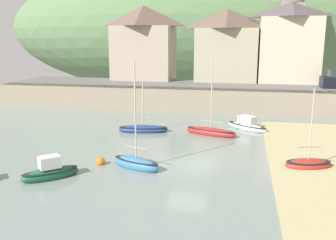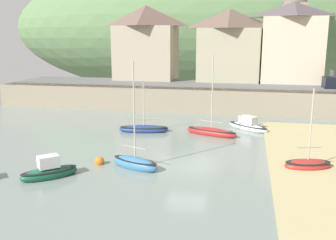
% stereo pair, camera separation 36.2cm
% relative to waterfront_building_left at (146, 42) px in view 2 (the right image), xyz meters
% --- Properties ---
extents(quay_seawall, '(48.00, 9.40, 2.40)m').
position_rel_waterfront_building_left_xyz_m(quay_seawall, '(9.32, -7.70, -5.70)').
color(quay_seawall, gray).
rests_on(quay_seawall, ground).
extents(hillside_backdrop, '(80.00, 44.00, 26.35)m').
position_rel_waterfront_building_left_xyz_m(hillside_backdrop, '(4.94, 30.00, 2.17)').
color(hillside_backdrop, '#587A4C').
rests_on(hillside_backdrop, ground).
extents(waterfront_building_left, '(7.67, 5.99, 9.13)m').
position_rel_waterfront_building_left_xyz_m(waterfront_building_left, '(0.00, 0.00, 0.00)').
color(waterfront_building_left, tan).
rests_on(waterfront_building_left, ground).
extents(waterfront_building_centre, '(7.61, 5.41, 8.59)m').
position_rel_waterfront_building_left_xyz_m(waterfront_building_centre, '(10.38, 0.00, -0.28)').
color(waterfront_building_centre, tan).
rests_on(waterfront_building_centre, ground).
extents(waterfront_building_right, '(7.17, 5.22, 9.26)m').
position_rel_waterfront_building_left_xyz_m(waterfront_building_right, '(17.67, 0.00, 0.05)').
color(waterfront_building_right, beige).
rests_on(waterfront_building_right, ground).
extents(church_with_spire, '(3.00, 3.00, 15.31)m').
position_rel_waterfront_building_left_xyz_m(church_with_spire, '(18.11, 4.00, 3.26)').
color(church_with_spire, gray).
rests_on(church_with_spire, ground).
extents(sailboat_tall_mast, '(3.90, 3.44, 1.30)m').
position_rel_waterfront_building_left_xyz_m(sailboat_tall_mast, '(13.01, -15.02, -6.74)').
color(sailboat_tall_mast, white).
rests_on(sailboat_tall_mast, ground).
extents(sailboat_far_left, '(3.11, 3.01, 1.47)m').
position_rel_waterfront_building_left_xyz_m(sailboat_far_left, '(2.04, -28.91, -6.70)').
color(sailboat_far_left, '#195439').
rests_on(sailboat_far_left, ground).
extents(fishing_boat_green, '(4.33, 2.02, 4.29)m').
position_rel_waterfront_building_left_xyz_m(fishing_boat_green, '(4.48, -17.63, -6.81)').
color(fishing_boat_green, navy).
rests_on(fishing_boat_green, ground).
extents(sailboat_nearest_shore, '(3.42, 2.20, 6.65)m').
position_rel_waterfront_building_left_xyz_m(sailboat_nearest_shore, '(6.35, -26.36, -6.73)').
color(sailboat_nearest_shore, teal).
rests_on(sailboat_nearest_shore, ground).
extents(rowboat_small_beached, '(3.10, 2.07, 5.06)m').
position_rel_waterfront_building_left_xyz_m(rowboat_small_beached, '(16.61, -24.34, -6.79)').
color(rowboat_small_beached, '#A02B22').
rests_on(rowboat_small_beached, ground).
extents(motorboat_with_cabin, '(4.46, 2.42, 6.67)m').
position_rel_waterfront_building_left_xyz_m(motorboat_with_cabin, '(10.12, -17.58, -6.77)').
color(motorboat_with_cabin, '#A32622').
rests_on(motorboat_with_cabin, ground).
extents(mooring_buoy, '(0.59, 0.59, 0.59)m').
position_rel_waterfront_building_left_xyz_m(mooring_buoy, '(3.96, -26.14, -6.87)').
color(mooring_buoy, orange).
rests_on(mooring_buoy, ground).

